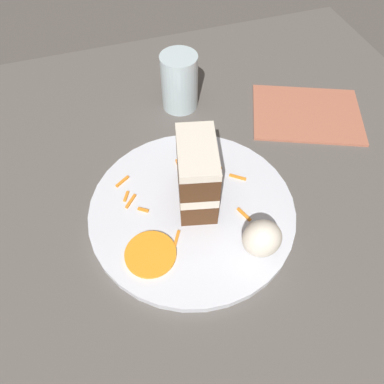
{
  "coord_description": "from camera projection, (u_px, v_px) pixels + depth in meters",
  "views": [
    {
      "loc": [
        -0.1,
        -0.32,
        0.49
      ],
      "look_at": [
        -0.01,
        -0.03,
        0.08
      ],
      "focal_mm": 35.0,
      "sensor_mm": 36.0,
      "label": 1
    }
  ],
  "objects": [
    {
      "name": "ground_plane",
      "position": [
        193.0,
        206.0,
        0.59
      ],
      "size": [
        6.0,
        6.0,
        0.0
      ],
      "primitive_type": "plane",
      "color": "#4C4742",
      "rests_on": "ground"
    },
    {
      "name": "carrot_shreds_scatter",
      "position": [
        179.0,
        194.0,
        0.55
      ],
      "size": [
        0.19,
        0.15,
        0.0
      ],
      "color": "orange",
      "rests_on": "plate"
    },
    {
      "name": "drinking_glass",
      "position": [
        180.0,
        85.0,
        0.65
      ],
      "size": [
        0.06,
        0.06,
        0.1
      ],
      "color": "silver",
      "rests_on": "dining_table"
    },
    {
      "name": "cream_dollop",
      "position": [
        262.0,
        238.0,
        0.48
      ],
      "size": [
        0.05,
        0.05,
        0.05
      ],
      "primitive_type": "ellipsoid",
      "color": "silver",
      "rests_on": "plate"
    },
    {
      "name": "orange_garnish",
      "position": [
        150.0,
        254.0,
        0.49
      ],
      "size": [
        0.07,
        0.07,
        0.0
      ],
      "primitive_type": "cylinder",
      "color": "orange",
      "rests_on": "plate"
    },
    {
      "name": "cake_slice",
      "position": [
        195.0,
        176.0,
        0.5
      ],
      "size": [
        0.07,
        0.1,
        0.11
      ],
      "rotation": [
        0.0,
        0.0,
        2.91
      ],
      "color": "#4C2D19",
      "rests_on": "plate"
    },
    {
      "name": "menu_card",
      "position": [
        307.0,
        114.0,
        0.67
      ],
      "size": [
        0.23,
        0.21,
        0.0
      ],
      "primitive_type": "cube",
      "rotation": [
        0.0,
        0.0,
        4.32
      ],
      "color": "#B2664C",
      "rests_on": "dining_table"
    },
    {
      "name": "plate",
      "position": [
        192.0,
        210.0,
        0.54
      ],
      "size": [
        0.3,
        0.3,
        0.01
      ],
      "primitive_type": "cylinder",
      "color": "silver",
      "rests_on": "dining_table"
    },
    {
      "name": "dining_table",
      "position": [
        193.0,
        200.0,
        0.58
      ],
      "size": [
        0.97,
        0.86,
        0.03
      ],
      "primitive_type": "cube",
      "color": "#56514C",
      "rests_on": "ground"
    }
  ]
}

